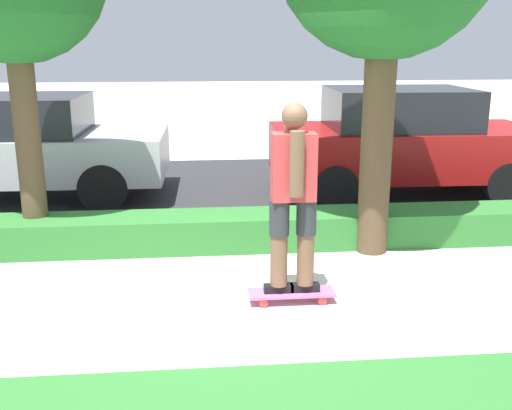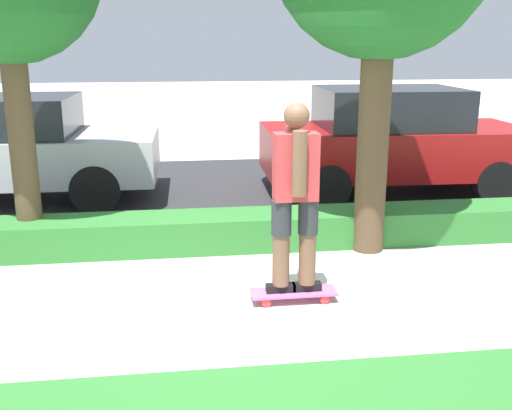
% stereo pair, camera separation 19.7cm
% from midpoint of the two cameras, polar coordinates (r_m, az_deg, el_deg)
% --- Properties ---
extents(ground_plane, '(60.00, 60.00, 0.00)m').
position_cam_midpoint_polar(ground_plane, '(5.30, -2.15, -9.69)').
color(ground_plane, beige).
extents(street_asphalt, '(12.89, 5.00, 0.01)m').
position_cam_midpoint_polar(street_asphalt, '(9.27, -4.61, 1.33)').
color(street_asphalt, '#2D2D30').
rests_on(street_asphalt, ground_plane).
extents(hedge_row, '(12.89, 0.60, 0.38)m').
position_cam_midpoint_polar(hedge_row, '(6.72, -3.46, -2.46)').
color(hedge_row, '#2D702D').
rests_on(hedge_row, ground_plane).
extents(skateboard, '(0.77, 0.24, 0.10)m').
position_cam_midpoint_polar(skateboard, '(5.39, 2.54, -8.37)').
color(skateboard, '#DB5B93').
rests_on(skateboard, ground_plane).
extents(skater_person, '(0.50, 0.43, 1.66)m').
position_cam_midpoint_polar(skater_person, '(5.09, 2.66, 1.02)').
color(skater_person, black).
rests_on(skater_person, skateboard).
extents(parked_car_front, '(4.23, 1.90, 1.50)m').
position_cam_midpoint_polar(parked_car_front, '(9.28, -23.40, 5.06)').
color(parked_car_front, '#B7B7BC').
rests_on(parked_car_front, ground_plane).
extents(parked_car_middle, '(3.96, 1.87, 1.58)m').
position_cam_midpoint_polar(parked_car_middle, '(9.29, 12.30, 6.10)').
color(parked_car_middle, maroon).
rests_on(parked_car_middle, ground_plane).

